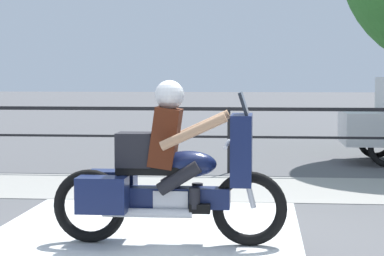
{
  "coord_description": "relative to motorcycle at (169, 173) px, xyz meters",
  "views": [
    {
      "loc": [
        0.58,
        -7.46,
        1.68
      ],
      "look_at": [
        -0.28,
        1.49,
        1.02
      ],
      "focal_mm": 70.0,
      "sensor_mm": 36.0,
      "label": 1
    }
  ],
  "objects": [
    {
      "name": "crosswalk_band",
      "position": [
        -0.32,
        0.04,
        -0.71
      ],
      "size": [
        3.26,
        6.0,
        0.01
      ],
      "primitive_type": "cube",
      "color": "silver",
      "rests_on": "ground"
    },
    {
      "name": "fence_railing",
      "position": [
        0.34,
        5.34,
        0.17
      ],
      "size": [
        36.0,
        0.05,
        1.11
      ],
      "color": "black",
      "rests_on": "ground"
    },
    {
      "name": "motorcycle",
      "position": [
        0.0,
        0.0,
        0.0
      ],
      "size": [
        2.32,
        0.76,
        1.62
      ],
      "rotation": [
        0.0,
        0.0,
        0.01
      ],
      "color": "black",
      "rests_on": "ground"
    },
    {
      "name": "ground_plane",
      "position": [
        0.34,
        0.24,
        -0.71
      ],
      "size": [
        120.0,
        120.0,
        0.0
      ],
      "primitive_type": "plane",
      "color": "#565659"
    },
    {
      "name": "sidewalk_band",
      "position": [
        0.34,
        3.64,
        -0.71
      ],
      "size": [
        44.0,
        2.4,
        0.01
      ],
      "primitive_type": "cube",
      "color": "#99968E",
      "rests_on": "ground"
    }
  ]
}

